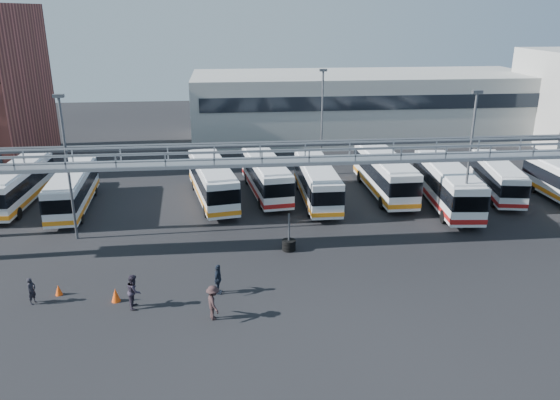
{
  "coord_description": "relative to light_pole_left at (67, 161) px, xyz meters",
  "views": [
    {
      "loc": [
        -5.25,
        -29.04,
        15.42
      ],
      "look_at": [
        -1.67,
        6.0,
        3.09
      ],
      "focal_mm": 35.0,
      "sensor_mm": 36.0,
      "label": 1
    }
  ],
  "objects": [
    {
      "name": "bus_7",
      "position": [
        28.61,
        3.76,
        -3.78
      ],
      "size": [
        3.73,
        11.78,
        3.52
      ],
      "rotation": [
        0.0,
        0.0,
        -0.09
      ],
      "color": "silver",
      "rests_on": "ground"
    },
    {
      "name": "light_pole_left",
      "position": [
        0.0,
        0.0,
        0.0
      ],
      "size": [
        0.7,
        0.35,
        10.21
      ],
      "color": "#4C4F54",
      "rests_on": "ground"
    },
    {
      "name": "bus_1",
      "position": [
        -1.67,
        6.24,
        -3.95
      ],
      "size": [
        3.06,
        10.69,
        3.21
      ],
      "rotation": [
        0.0,
        0.0,
        0.06
      ],
      "color": "silver",
      "rests_on": "ground"
    },
    {
      "name": "pedestrian_a",
      "position": [
        -0.16,
        -9.1,
        -4.95
      ],
      "size": [
        0.54,
        0.66,
        1.55
      ],
      "primitive_type": "imported",
      "rotation": [
        0.0,
        0.0,
        1.22
      ],
      "color": "black",
      "rests_on": "ground"
    },
    {
      "name": "gantry",
      "position": [
        16.0,
        -2.13,
        -0.22
      ],
      "size": [
        51.4,
        5.15,
        7.1
      ],
      "color": "#989BA1",
      "rests_on": "ground"
    },
    {
      "name": "pedestrian_b",
      "position": [
        5.52,
        -10.06,
        -4.76
      ],
      "size": [
        0.79,
        0.99,
        1.93
      ],
      "primitive_type": "imported",
      "rotation": [
        0.0,
        0.0,
        1.64
      ],
      "color": "#292331",
      "rests_on": "ground"
    },
    {
      "name": "cone_left",
      "position": [
        4.37,
        -9.34,
        -5.33
      ],
      "size": [
        0.52,
        0.52,
        0.79
      ],
      "primitive_type": "cone",
      "rotation": [
        0.0,
        0.0,
        -0.05
      ],
      "color": "#F34B0D",
      "rests_on": "ground"
    },
    {
      "name": "bus_5",
      "position": [
        18.26,
        6.05,
        -3.91
      ],
      "size": [
        2.55,
        10.82,
        3.28
      ],
      "rotation": [
        0.0,
        0.0,
        -0.0
      ],
      "color": "silver",
      "rests_on": "ground"
    },
    {
      "name": "bus_0",
      "position": [
        -6.45,
        7.82,
        -3.9
      ],
      "size": [
        2.85,
        10.93,
        3.3
      ],
      "rotation": [
        0.0,
        0.0,
        -0.03
      ],
      "color": "silver",
      "rests_on": "ground"
    },
    {
      "name": "bus_8",
      "position": [
        34.08,
        6.17,
        -4.05
      ],
      "size": [
        4.07,
        10.24,
        3.03
      ],
      "rotation": [
        0.0,
        0.0,
        -0.18
      ],
      "color": "silver",
      "rests_on": "ground"
    },
    {
      "name": "ground",
      "position": [
        16.0,
        -8.0,
        -5.73
      ],
      "size": [
        140.0,
        140.0,
        0.0
      ],
      "primitive_type": "plane",
      "color": "black",
      "rests_on": "ground"
    },
    {
      "name": "light_pole_mid",
      "position": [
        28.0,
        -1.0,
        0.0
      ],
      "size": [
        0.7,
        0.35,
        10.21
      ],
      "color": "#4C4F54",
      "rests_on": "ground"
    },
    {
      "name": "pedestrian_d",
      "position": [
        10.06,
        -9.01,
        -4.83
      ],
      "size": [
        0.68,
        1.13,
        1.79
      ],
      "primitive_type": "imported",
      "rotation": [
        0.0,
        0.0,
        1.32
      ],
      "color": "#1B2230",
      "rests_on": "ground"
    },
    {
      "name": "tire_stack",
      "position": [
        14.77,
        -3.5,
        -5.28
      ],
      "size": [
        0.93,
        0.93,
        2.65
      ],
      "color": "black",
      "rests_on": "ground"
    },
    {
      "name": "pedestrian_c",
      "position": [
        9.83,
        -11.73,
        -4.77
      ],
      "size": [
        1.06,
        1.39,
        1.91
      ],
      "primitive_type": "imported",
      "rotation": [
        0.0,
        0.0,
        1.88
      ],
      "color": "#332222",
      "rests_on": "ground"
    },
    {
      "name": "bus_6",
      "position": [
        24.46,
        7.47,
        -3.78
      ],
      "size": [
        2.75,
        11.61,
        3.52
      ],
      "rotation": [
        0.0,
        0.0,
        0.01
      ],
      "color": "silver",
      "rests_on": "ground"
    },
    {
      "name": "warehouse",
      "position": [
        28.0,
        30.0,
        -1.73
      ],
      "size": [
        42.0,
        14.0,
        8.0
      ],
      "primitive_type": "cube",
      "color": "#9E9E99",
      "rests_on": "ground"
    },
    {
      "name": "cone_right",
      "position": [
        0.99,
        -8.26,
        -5.41
      ],
      "size": [
        0.49,
        0.49,
        0.64
      ],
      "primitive_type": "cone",
      "rotation": [
        0.0,
        0.0,
        -0.27
      ],
      "color": "#F34B0D",
      "rests_on": "ground"
    },
    {
      "name": "bus_4",
      "position": [
        14.14,
        8.29,
        -3.9
      ],
      "size": [
        3.8,
        11.09,
        3.3
      ],
      "rotation": [
        0.0,
        0.0,
        0.12
      ],
      "color": "silver",
      "rests_on": "ground"
    },
    {
      "name": "bus_3",
      "position": [
        9.53,
        7.04,
        -3.86
      ],
      "size": [
        4.48,
        11.4,
        3.38
      ],
      "rotation": [
        0.0,
        0.0,
        0.18
      ],
      "color": "silver",
      "rests_on": "ground"
    },
    {
      "name": "light_pole_back",
      "position": [
        20.0,
        14.0,
        0.0
      ],
      "size": [
        0.7,
        0.35,
        10.21
      ],
      "color": "#4C4F54",
      "rests_on": "ground"
    }
  ]
}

